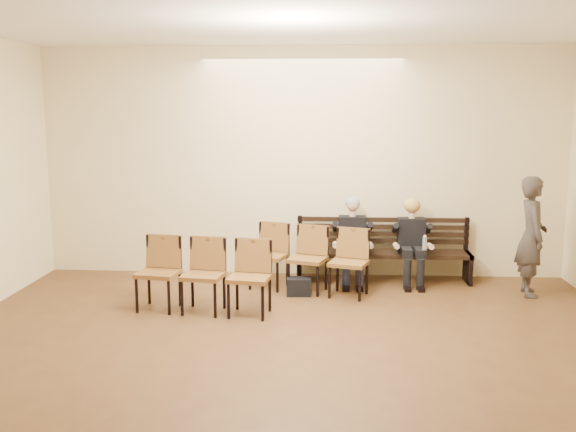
# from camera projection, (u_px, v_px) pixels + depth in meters

# --- Properties ---
(ground) EXTENTS (10.00, 10.00, 0.00)m
(ground) POSITION_uv_depth(u_px,v_px,m) (276.00, 431.00, 5.18)
(ground) COLOR brown
(ground) RESTS_ON ground
(room_walls) EXTENTS (8.02, 10.01, 3.51)m
(room_walls) POSITION_uv_depth(u_px,v_px,m) (283.00, 113.00, 5.53)
(room_walls) COLOR beige
(room_walls) RESTS_ON ground
(bench) EXTENTS (2.60, 0.90, 0.45)m
(bench) POSITION_uv_depth(u_px,v_px,m) (383.00, 266.00, 9.65)
(bench) COLOR black
(bench) RESTS_ON ground
(seated_man) EXTENTS (0.51, 0.70, 1.22)m
(seated_man) POSITION_uv_depth(u_px,v_px,m) (352.00, 242.00, 9.49)
(seated_man) COLOR black
(seated_man) RESTS_ON ground
(seated_woman) EXTENTS (0.49, 0.68, 1.14)m
(seated_woman) POSITION_uv_depth(u_px,v_px,m) (412.00, 246.00, 9.45)
(seated_woman) COLOR black
(seated_woman) RESTS_ON ground
(laptop) EXTENTS (0.35, 0.28, 0.25)m
(laptop) POSITION_uv_depth(u_px,v_px,m) (355.00, 247.00, 9.37)
(laptop) COLOR silver
(laptop) RESTS_ON bench
(water_bottle) EXTENTS (0.08, 0.08, 0.22)m
(water_bottle) POSITION_uv_depth(u_px,v_px,m) (424.00, 251.00, 9.17)
(water_bottle) COLOR silver
(water_bottle) RESTS_ON bench
(bag) EXTENTS (0.34, 0.24, 0.25)m
(bag) POSITION_uv_depth(u_px,v_px,m) (299.00, 287.00, 8.93)
(bag) COLOR black
(bag) RESTS_ON ground
(passerby) EXTENTS (0.50, 0.73, 1.91)m
(passerby) POSITION_uv_depth(u_px,v_px,m) (532.00, 227.00, 8.81)
(passerby) COLOR #38322E
(passerby) RESTS_ON ground
(chair_row_front) EXTENTS (1.76, 1.00, 0.94)m
(chair_row_front) POSITION_uv_depth(u_px,v_px,m) (308.00, 259.00, 9.03)
(chair_row_front) COLOR brown
(chair_row_front) RESTS_ON ground
(chair_row_back) EXTENTS (1.77, 0.75, 0.95)m
(chair_row_back) POSITION_uv_depth(u_px,v_px,m) (203.00, 276.00, 8.13)
(chair_row_back) COLOR brown
(chair_row_back) RESTS_ON ground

